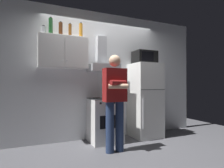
{
  "coord_description": "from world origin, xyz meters",
  "views": [
    {
      "loc": [
        -1.39,
        -3.23,
        1.12
      ],
      "look_at": [
        0.0,
        0.0,
        1.15
      ],
      "focal_mm": 29.84,
      "sensor_mm": 36.0,
      "label": 1
    }
  ],
  "objects_px": {
    "range_hood": "(103,62)",
    "bottle_liquor_amber": "(81,31)",
    "bottle_wine_green": "(51,27)",
    "person_standing": "(115,99)",
    "refrigerator": "(145,100)",
    "cooking_pot": "(113,96)",
    "stove_oven": "(105,120)",
    "microwave": "(144,58)",
    "upper_cabinet": "(63,52)",
    "bottle_rum_dark": "(61,29)",
    "bottle_canister_steel": "(43,31)",
    "bottle_beer_brown": "(70,31)"
  },
  "relations": [
    {
      "from": "refrigerator",
      "to": "bottle_canister_steel",
      "type": "distance_m",
      "value": 2.49
    },
    {
      "from": "person_standing",
      "to": "bottle_canister_steel",
      "type": "xyz_separation_m",
      "value": [
        -1.1,
        0.77,
        1.23
      ]
    },
    {
      "from": "stove_oven",
      "to": "range_hood",
      "type": "distance_m",
      "value": 1.17
    },
    {
      "from": "bottle_wine_green",
      "to": "bottle_beer_brown",
      "type": "relative_size",
      "value": 1.21
    },
    {
      "from": "upper_cabinet",
      "to": "bottle_liquor_amber",
      "type": "xyz_separation_m",
      "value": [
        0.34,
        -0.02,
        0.45
      ]
    },
    {
      "from": "bottle_liquor_amber",
      "to": "person_standing",
      "type": "bearing_deg",
      "value": -59.71
    },
    {
      "from": "bottle_beer_brown",
      "to": "bottle_canister_steel",
      "type": "height_order",
      "value": "bottle_beer_brown"
    },
    {
      "from": "bottle_beer_brown",
      "to": "bottle_rum_dark",
      "type": "bearing_deg",
      "value": -169.64
    },
    {
      "from": "bottle_wine_green",
      "to": "bottle_beer_brown",
      "type": "xyz_separation_m",
      "value": [
        0.36,
        0.02,
        -0.03
      ]
    },
    {
      "from": "range_hood",
      "to": "bottle_wine_green",
      "type": "bearing_deg",
      "value": -179.56
    },
    {
      "from": "bottle_liquor_amber",
      "to": "bottle_canister_steel",
      "type": "relative_size",
      "value": 1.68
    },
    {
      "from": "range_hood",
      "to": "bottle_canister_steel",
      "type": "height_order",
      "value": "bottle_canister_steel"
    },
    {
      "from": "range_hood",
      "to": "bottle_wine_green",
      "type": "xyz_separation_m",
      "value": [
        -1.03,
        -0.01,
        0.61
      ]
    },
    {
      "from": "upper_cabinet",
      "to": "bottle_beer_brown",
      "type": "xyz_separation_m",
      "value": [
        0.13,
        0.01,
        0.43
      ]
    },
    {
      "from": "upper_cabinet",
      "to": "stove_oven",
      "type": "bearing_deg",
      "value": -8.9
    },
    {
      "from": "bottle_liquor_amber",
      "to": "microwave",
      "type": "bearing_deg",
      "value": -3.37
    },
    {
      "from": "bottle_rum_dark",
      "to": "bottle_canister_steel",
      "type": "distance_m",
      "value": 0.31
    },
    {
      "from": "person_standing",
      "to": "bottle_wine_green",
      "type": "xyz_separation_m",
      "value": [
        -0.98,
        0.72,
        1.31
      ]
    },
    {
      "from": "upper_cabinet",
      "to": "bottle_canister_steel",
      "type": "relative_size",
      "value": 4.98
    },
    {
      "from": "stove_oven",
      "to": "range_hood",
      "type": "relative_size",
      "value": 1.17
    },
    {
      "from": "stove_oven",
      "to": "bottle_wine_green",
      "type": "relative_size",
      "value": 2.61
    },
    {
      "from": "upper_cabinet",
      "to": "stove_oven",
      "type": "distance_m",
      "value": 1.55
    },
    {
      "from": "stove_oven",
      "to": "bottle_beer_brown",
      "type": "height_order",
      "value": "bottle_beer_brown"
    },
    {
      "from": "person_standing",
      "to": "stove_oven",
      "type": "bearing_deg",
      "value": 85.28
    },
    {
      "from": "person_standing",
      "to": "range_hood",
      "type": "bearing_deg",
      "value": 86.09
    },
    {
      "from": "bottle_wine_green",
      "to": "bottle_liquor_amber",
      "type": "bearing_deg",
      "value": -1.67
    },
    {
      "from": "microwave",
      "to": "bottle_canister_steel",
      "type": "height_order",
      "value": "bottle_canister_steel"
    },
    {
      "from": "range_hood",
      "to": "cooking_pot",
      "type": "height_order",
      "value": "range_hood"
    },
    {
      "from": "microwave",
      "to": "bottle_liquor_amber",
      "type": "distance_m",
      "value": 1.49
    },
    {
      "from": "range_hood",
      "to": "person_standing",
      "type": "xyz_separation_m",
      "value": [
        -0.05,
        -0.73,
        -0.7
      ]
    },
    {
      "from": "refrigerator",
      "to": "person_standing",
      "type": "distance_m",
      "value": 1.17
    },
    {
      "from": "range_hood",
      "to": "bottle_liquor_amber",
      "type": "xyz_separation_m",
      "value": [
        -0.46,
        -0.02,
        0.6
      ]
    },
    {
      "from": "range_hood",
      "to": "bottle_wine_green",
      "type": "height_order",
      "value": "bottle_wine_green"
    },
    {
      "from": "person_standing",
      "to": "bottle_liquor_amber",
      "type": "distance_m",
      "value": 1.53
    },
    {
      "from": "refrigerator",
      "to": "cooking_pot",
      "type": "distance_m",
      "value": 0.84
    },
    {
      "from": "cooking_pot",
      "to": "bottle_canister_steel",
      "type": "xyz_separation_m",
      "value": [
        -1.28,
        0.29,
        1.21
      ]
    },
    {
      "from": "microwave",
      "to": "person_standing",
      "type": "distance_m",
      "value": 1.45
    },
    {
      "from": "stove_oven",
      "to": "microwave",
      "type": "bearing_deg",
      "value": 1.15
    },
    {
      "from": "cooking_pot",
      "to": "bottle_rum_dark",
      "type": "xyz_separation_m",
      "value": [
        -0.98,
        0.23,
        1.26
      ]
    },
    {
      "from": "refrigerator",
      "to": "bottle_beer_brown",
      "type": "distance_m",
      "value": 2.13
    },
    {
      "from": "cooking_pot",
      "to": "bottle_canister_steel",
      "type": "height_order",
      "value": "bottle_canister_steel"
    },
    {
      "from": "refrigerator",
      "to": "bottle_beer_brown",
      "type": "xyz_separation_m",
      "value": [
        -1.62,
        0.14,
        1.38
      ]
    },
    {
      "from": "cooking_pot",
      "to": "bottle_wine_green",
      "type": "relative_size",
      "value": 0.86
    },
    {
      "from": "bottle_beer_brown",
      "to": "bottle_canister_steel",
      "type": "bearing_deg",
      "value": 176.54
    },
    {
      "from": "upper_cabinet",
      "to": "bottle_beer_brown",
      "type": "relative_size",
      "value": 3.24
    },
    {
      "from": "cooking_pot",
      "to": "refrigerator",
      "type": "bearing_deg",
      "value": 8.32
    },
    {
      "from": "refrigerator",
      "to": "person_standing",
      "type": "relative_size",
      "value": 0.98
    },
    {
      "from": "stove_oven",
      "to": "bottle_rum_dark",
      "type": "xyz_separation_m",
      "value": [
        -0.85,
        0.11,
        1.75
      ]
    },
    {
      "from": "upper_cabinet",
      "to": "bottle_rum_dark",
      "type": "distance_m",
      "value": 0.43
    },
    {
      "from": "bottle_rum_dark",
      "to": "bottle_canister_steel",
      "type": "bearing_deg",
      "value": 168.29
    }
  ]
}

